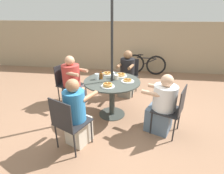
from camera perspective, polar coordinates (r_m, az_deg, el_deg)
name	(u,v)px	position (r m, az deg, el deg)	size (l,w,h in m)	color
ground_plane	(112,114)	(3.75, 0.00, -8.79)	(12.00, 12.00, 0.00)	#8C664C
back_fence	(124,47)	(6.35, 3.82, 12.94)	(10.00, 0.06, 1.71)	tan
patio_table	(112,89)	(3.48, 0.00, -0.60)	(1.11, 1.11, 0.76)	#383D38
umbrella_pole	(112,61)	(3.29, 0.00, 8.64)	(0.05, 0.05, 2.32)	black
patio_chair_north	(173,108)	(3.12, 19.25, -6.41)	(0.60, 0.60, 0.90)	#232326
diner_north	(162,107)	(3.17, 15.96, -6.23)	(0.62, 0.56, 1.08)	slate
patio_chair_east	(129,74)	(4.56, 5.50, 4.29)	(0.55, 0.55, 0.90)	#232326
diner_east	(127,76)	(4.40, 4.86, 3.71)	(0.45, 0.57, 1.15)	gray
patio_chair_south	(67,81)	(4.17, -14.57, 1.77)	(0.59, 0.59, 0.90)	#232326
diner_south	(73,83)	(4.06, -12.69, 1.23)	(0.59, 0.53, 1.13)	#3D3D42
patio_chair_west	(68,121)	(2.70, -14.09, -10.67)	(0.60, 0.60, 0.90)	#232326
diner_west	(77,115)	(2.80, -11.48, -8.99)	(0.50, 0.59, 1.13)	beige
pancake_plate_a	(108,85)	(3.12, -1.41, 0.54)	(0.25, 0.25, 0.08)	white
pancake_plate_b	(121,75)	(3.66, 2.98, 3.90)	(0.25, 0.25, 0.06)	white
pancake_plate_c	(128,81)	(3.38, 5.09, 2.07)	(0.25, 0.25, 0.05)	white
pancake_plate_d	(107,74)	(3.77, -1.50, 4.40)	(0.25, 0.25, 0.05)	white
syrup_bottle	(101,76)	(3.50, -3.59, 3.63)	(0.09, 0.07, 0.16)	brown
coffee_cup	(116,77)	(3.47, 1.38, 3.28)	(0.09, 0.09, 0.10)	beige
drinking_glass_a	(97,77)	(3.47, -4.98, 3.42)	(0.08, 0.08, 0.12)	silver
drinking_glass_b	(113,75)	(3.53, 0.33, 3.90)	(0.07, 0.07, 0.13)	silver
bicycle	(145,64)	(6.16, 10.81, 7.31)	(1.38, 0.44, 0.68)	black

